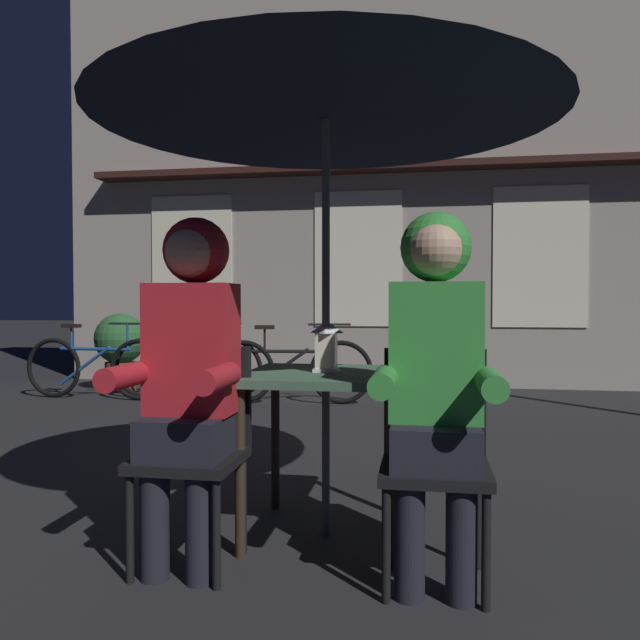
# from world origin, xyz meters

# --- Properties ---
(ground_plane) EXTENTS (60.00, 60.00, 0.00)m
(ground_plane) POSITION_xyz_m (0.00, 0.00, 0.00)
(ground_plane) COLOR #232326
(cafe_table) EXTENTS (0.72, 0.72, 0.74)m
(cafe_table) POSITION_xyz_m (0.00, 0.00, 0.64)
(cafe_table) COLOR #42664C
(cafe_table) RESTS_ON ground_plane
(patio_umbrella) EXTENTS (2.10, 2.10, 2.31)m
(patio_umbrella) POSITION_xyz_m (0.00, 0.00, 2.06)
(patio_umbrella) COLOR #4C4C51
(patio_umbrella) RESTS_ON ground_plane
(lantern) EXTENTS (0.11, 0.11, 0.23)m
(lantern) POSITION_xyz_m (0.00, 0.01, 0.86)
(lantern) COLOR white
(lantern) RESTS_ON cafe_table
(chair_left) EXTENTS (0.40, 0.40, 0.87)m
(chair_left) POSITION_xyz_m (-0.48, -0.37, 0.49)
(chair_left) COLOR black
(chair_left) RESTS_ON ground_plane
(chair_right) EXTENTS (0.40, 0.40, 0.87)m
(chair_right) POSITION_xyz_m (0.48, -0.37, 0.49)
(chair_right) COLOR black
(chair_right) RESTS_ON ground_plane
(person_left_hooded) EXTENTS (0.45, 0.56, 1.40)m
(person_left_hooded) POSITION_xyz_m (-0.48, -0.43, 0.85)
(person_left_hooded) COLOR black
(person_left_hooded) RESTS_ON ground_plane
(person_right_hooded) EXTENTS (0.45, 0.56, 1.40)m
(person_right_hooded) POSITION_xyz_m (0.48, -0.43, 0.85)
(person_right_hooded) COLOR black
(person_right_hooded) RESTS_ON ground_plane
(shopfront_building) EXTENTS (10.00, 0.93, 6.20)m
(shopfront_building) POSITION_xyz_m (0.71, 5.40, 3.09)
(shopfront_building) COLOR #9E9389
(shopfront_building) RESTS_ON ground_plane
(bicycle_nearest) EXTENTS (1.68, 0.12, 0.84)m
(bicycle_nearest) POSITION_xyz_m (-3.10, 3.51, 0.35)
(bicycle_nearest) COLOR black
(bicycle_nearest) RESTS_ON ground_plane
(bicycle_second) EXTENTS (1.68, 0.10, 0.84)m
(bicycle_second) POSITION_xyz_m (-2.12, 3.69, 0.35)
(bicycle_second) COLOR black
(bicycle_second) RESTS_ON ground_plane
(bicycle_third) EXTENTS (1.67, 0.24, 0.84)m
(bicycle_third) POSITION_xyz_m (-0.92, 3.55, 0.35)
(bicycle_third) COLOR black
(bicycle_third) RESTS_ON ground_plane
(potted_plant) EXTENTS (0.60, 0.60, 0.92)m
(potted_plant) POSITION_xyz_m (-3.14, 4.16, 0.54)
(potted_plant) COLOR brown
(potted_plant) RESTS_ON ground_plane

